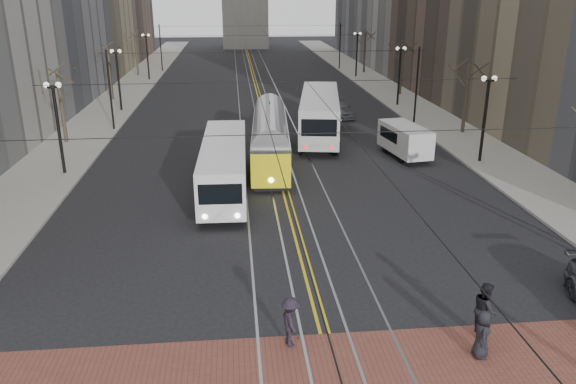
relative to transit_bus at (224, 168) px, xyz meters
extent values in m
plane|color=black|center=(3.50, -13.86, -1.46)|extent=(260.00, 260.00, 0.00)
cube|color=gray|center=(-11.50, 31.14, -1.39)|extent=(5.00, 140.00, 0.15)
cube|color=gray|center=(18.50, 31.14, -1.39)|extent=(5.00, 140.00, 0.15)
cube|color=gray|center=(3.50, 31.14, -1.46)|extent=(4.80, 130.00, 0.02)
cube|color=gold|center=(3.50, 31.14, -1.46)|extent=(0.42, 130.00, 0.01)
cylinder|color=black|center=(-10.20, 4.14, 1.34)|extent=(0.20, 0.20, 5.60)
cylinder|color=black|center=(-10.20, 24.14, 1.34)|extent=(0.20, 0.20, 5.60)
cylinder|color=black|center=(-10.20, 44.14, 1.34)|extent=(0.20, 0.20, 5.60)
cylinder|color=black|center=(17.20, 4.14, 1.34)|extent=(0.20, 0.20, 5.60)
cylinder|color=black|center=(17.20, 24.14, 1.34)|extent=(0.20, 0.20, 5.60)
cylinder|color=black|center=(17.20, 44.14, 1.34)|extent=(0.20, 0.20, 5.60)
cylinder|color=#382D23|center=(-12.20, 12.14, 1.34)|extent=(0.28, 0.28, 5.60)
cylinder|color=#382D23|center=(-12.20, 30.14, 1.34)|extent=(0.28, 0.28, 5.60)
cylinder|color=#382D23|center=(-12.20, 48.14, 1.34)|extent=(0.28, 0.28, 5.60)
cylinder|color=#382D23|center=(19.20, 12.14, 1.34)|extent=(0.28, 0.28, 5.60)
cylinder|color=#382D23|center=(19.20, 30.14, 1.34)|extent=(0.28, 0.28, 5.60)
cylinder|color=#382D23|center=(19.20, 48.14, 1.34)|extent=(0.28, 0.28, 5.60)
cylinder|color=black|center=(2.00, 31.14, 4.54)|extent=(0.03, 120.00, 0.03)
cylinder|color=black|center=(5.00, 31.14, 4.54)|extent=(0.03, 120.00, 0.03)
cylinder|color=black|center=(-9.40, 16.14, 1.84)|extent=(0.16, 0.16, 6.60)
cylinder|color=black|center=(-9.40, 52.14, 1.84)|extent=(0.16, 0.16, 6.60)
cylinder|color=black|center=(16.40, 16.14, 1.84)|extent=(0.16, 0.16, 6.60)
cylinder|color=black|center=(16.40, 52.14, 1.84)|extent=(0.16, 0.16, 6.60)
cube|color=silver|center=(0.00, 0.00, 0.00)|extent=(2.70, 11.76, 2.93)
cube|color=yellow|center=(3.00, 5.30, -0.01)|extent=(3.04, 12.46, 2.91)
cube|color=beige|center=(7.40, 12.33, 0.24)|extent=(4.85, 13.34, 3.41)
cube|color=silver|center=(12.48, 6.07, -0.35)|extent=(2.72, 5.30, 2.23)
imported|color=#42434A|center=(10.21, 19.51, -0.64)|extent=(2.64, 5.05, 1.64)
imported|color=black|center=(8.24, -16.56, -0.64)|extent=(0.72, 0.91, 1.63)
imported|color=black|center=(8.85, -15.36, -0.49)|extent=(0.93, 1.08, 1.93)
imported|color=black|center=(2.27, -15.36, -0.58)|extent=(0.92, 1.26, 1.74)
camera|label=1|loc=(0.65, -31.06, 9.61)|focal=35.00mm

